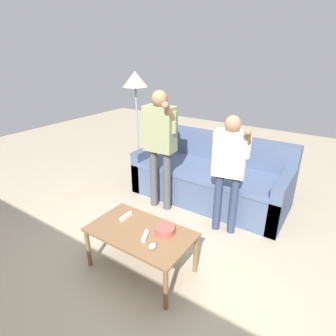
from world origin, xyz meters
TOP-DOWN VIEW (x-y plane):
  - ground_plane at (0.00, 0.00)m, footprint 12.00×12.00m
  - couch at (-0.17, 1.53)m, footprint 2.18×0.92m
  - coffee_table at (-0.10, -0.18)m, footprint 1.01×0.59m
  - snack_bowl at (0.11, -0.07)m, footprint 0.19×0.19m
  - game_remote_nunchuk at (0.15, -0.31)m, footprint 0.06×0.09m
  - floor_lamp at (-1.38, 1.36)m, footprint 0.37×0.37m
  - player_right at (0.33, 0.88)m, footprint 0.45×0.30m
  - player_left at (-0.63, 0.91)m, footprint 0.49×0.35m
  - game_remote_wand_near at (-0.00, -0.22)m, footprint 0.09×0.15m
  - game_remote_wand_far at (-0.37, -0.08)m, footprint 0.04×0.16m

SIDE VIEW (x-z plane):
  - ground_plane at x=0.00m, z-range 0.00..0.00m
  - couch at x=-0.17m, z-range -0.14..0.78m
  - coffee_table at x=-0.10m, z-range 0.17..0.63m
  - game_remote_wand_far at x=-0.37m, z-range 0.45..0.49m
  - game_remote_wand_near at x=0.00m, z-range 0.45..0.49m
  - game_remote_nunchuk at x=0.15m, z-range 0.45..0.51m
  - snack_bowl at x=0.11m, z-range 0.46..0.52m
  - player_right at x=0.33m, z-range 0.18..1.61m
  - player_left at x=-0.63m, z-range 0.21..1.82m
  - floor_lamp at x=-1.38m, z-range 0.67..2.44m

